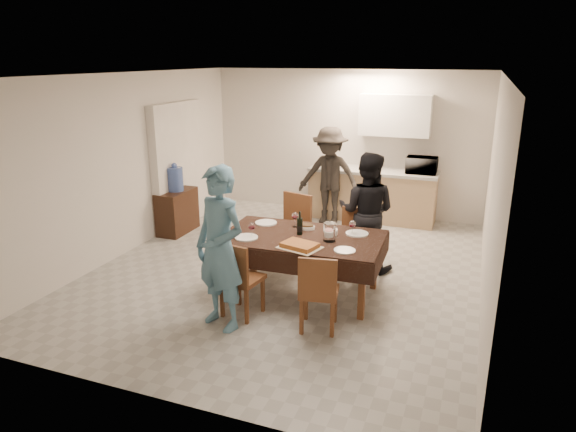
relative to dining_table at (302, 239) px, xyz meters
The scene contains 33 objects.
floor 1.03m from the dining_table, 124.09° to the left, with size 5.00×6.00×0.02m, color #A4A49F.
ceiling 2.03m from the dining_table, 124.09° to the left, with size 5.00×6.00×0.02m, color white.
wall_back 3.69m from the dining_table, 96.58° to the left, with size 5.00×0.02×2.60m, color beige.
wall_front 2.49m from the dining_table, 99.93° to the right, with size 5.00×0.02×2.60m, color beige.
wall_left 3.04m from the dining_table, 168.06° to the left, with size 0.02×6.00×2.60m, color beige.
wall_right 2.25m from the dining_table, 16.50° to the left, with size 0.02×6.00×2.60m, color beige.
stub_partition 3.39m from the dining_table, 147.37° to the left, with size 0.15×1.40×2.10m, color silver.
kitchen_base_cabinet 3.31m from the dining_table, 86.83° to the left, with size 2.20×0.60×0.86m, color #A38262.
kitchen_worktop 3.31m from the dining_table, 86.83° to the left, with size 2.24×0.64×0.05m, color #B1B1AB.
upper_cabinet 3.65m from the dining_table, 82.01° to the left, with size 1.20×0.34×0.70m, color white.
dining_table is the anchor object (origin of this frame).
chair_near_left 0.96m from the dining_table, 118.32° to the right, with size 0.47×0.47×0.48m.
chair_near_right 0.96m from the dining_table, 61.62° to the right, with size 0.46×0.46×0.47m.
chair_far_left 0.80m from the dining_table, 124.51° to the left, with size 0.56×0.57×0.54m.
chair_far_right 0.82m from the dining_table, 55.92° to the left, with size 0.41×0.41×0.48m.
console 3.10m from the dining_table, 151.33° to the left, with size 0.38×0.76×0.71m, color #321A10.
water_jug 3.08m from the dining_table, 151.33° to the left, with size 0.26×0.26×0.39m, color #4B6ABE.
wine_bottle 0.19m from the dining_table, 135.00° to the left, with size 0.07×0.07×0.29m, color black, non-canonical shape.
water_pitcher 0.38m from the dining_table, ahead, with size 0.14×0.14×0.22m, color white.
savoury_tart 0.40m from the dining_table, 75.26° to the right, with size 0.45×0.34×0.06m, color #AD6E32.
salad_bowl 0.36m from the dining_table, 30.96° to the left, with size 0.17×0.17×0.07m, color white.
mushroom_dish 0.29m from the dining_table, 100.12° to the left, with size 0.21×0.21×0.04m, color white.
wine_glass_a 0.62m from the dining_table, 155.56° to the right, with size 0.08×0.08×0.18m, color white, non-canonical shape.
wine_glass_b 0.62m from the dining_table, 24.44° to the left, with size 0.08×0.08×0.19m, color white, non-canonical shape.
wine_glass_c 0.38m from the dining_table, 123.69° to the left, with size 0.09×0.09×0.19m, color white, non-canonical shape.
plate_near_left 0.67m from the dining_table, 153.43° to the right, with size 0.28×0.28×0.02m, color white.
plate_near_right 0.67m from the dining_table, 26.57° to the right, with size 0.24×0.24×0.01m, color white.
plate_far_left 0.67m from the dining_table, 153.43° to the left, with size 0.28×0.28×0.02m, color white.
plate_far_right 0.67m from the dining_table, 26.57° to the left, with size 0.28×0.28×0.02m, color white.
microwave 3.46m from the dining_table, 73.09° to the left, with size 0.51×0.34×0.28m, color white.
person_near 1.20m from the dining_table, 117.65° to the right, with size 0.65×0.42×1.77m, color teal.
person_far 1.19m from the dining_table, 62.35° to the left, with size 0.79×0.61×1.62m, color black.
person_kitchen 2.89m from the dining_table, 99.68° to the left, with size 1.09×0.62×1.68m, color black.
Camera 1 is at (2.29, -6.11, 2.81)m, focal length 32.00 mm.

